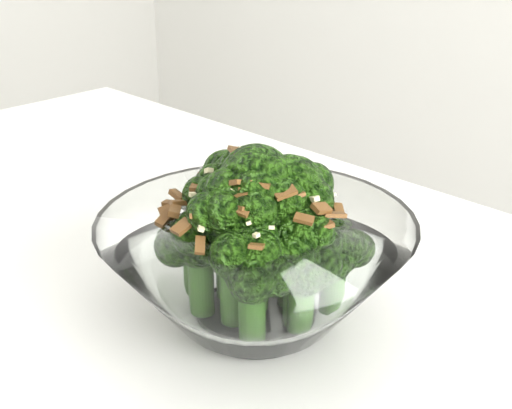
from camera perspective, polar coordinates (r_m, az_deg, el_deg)
The scene contains 1 object.
broccoli_dish at distance 0.46m, azimuth -0.01°, elevation -4.17°, with size 0.20×0.20×0.12m.
Camera 1 is at (0.25, -0.12, 1.02)m, focal length 50.00 mm.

